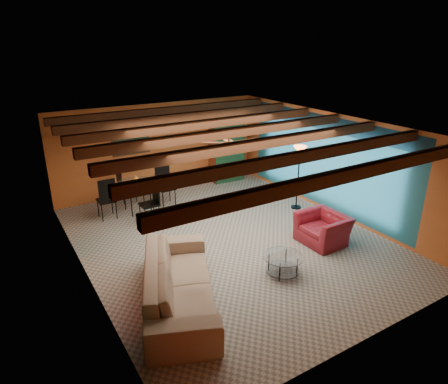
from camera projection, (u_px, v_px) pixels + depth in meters
room at (226, 142)px, 8.73m from camera, size 6.52×8.01×2.71m
sofa at (179, 282)px, 7.07m from camera, size 2.23×3.21×0.87m
armchair at (323, 229)px, 9.26m from camera, size 0.96×1.09×0.70m
coffee_table at (283, 265)px, 8.05m from camera, size 0.90×0.90×0.42m
dining_table at (137, 191)px, 10.87m from camera, size 2.23×2.23×1.15m
armoire at (226, 154)px, 13.18m from camera, size 1.06×0.55×1.83m
floor_lamp at (298, 178)px, 10.96m from camera, size 0.46×0.46×1.80m
ceiling_fan at (229, 143)px, 8.65m from camera, size 1.50×1.50×0.44m
painting at (131, 142)px, 11.62m from camera, size 1.05×0.03×0.65m
potted_plant at (226, 118)px, 12.76m from camera, size 0.51×0.46×0.52m
vase at (135, 168)px, 10.62m from camera, size 0.25×0.25×0.21m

